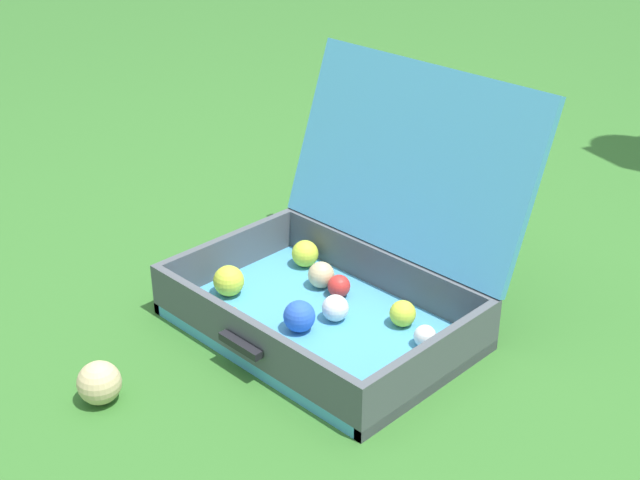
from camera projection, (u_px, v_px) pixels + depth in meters
name	position (u px, v px, depth m)	size (l,w,h in m)	color
ground_plane	(349.00, 351.00, 1.80)	(16.00, 16.00, 0.00)	#336B28
open_suitcase	(345.00, 268.00, 1.87)	(0.62, 0.58, 0.51)	#4799C6
stray_ball_on_grass	(99.00, 383.00, 1.63)	(0.08, 0.08, 0.08)	#D1B784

